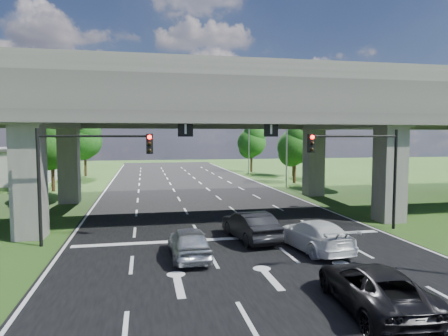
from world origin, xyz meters
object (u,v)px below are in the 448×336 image
object	(u,v)px
car_silver	(189,242)
car_white	(314,235)
car_trailing	(374,287)
signal_left	(84,164)
streetlight_beyond	(246,135)
signal_right	(363,160)
car_dark	(250,226)
streetlight_far	(283,134)

from	to	relation	value
car_silver	car_white	size ratio (longest dim) A/B	0.84
car_trailing	signal_left	bearing A→B (deg)	-39.37
car_trailing	streetlight_beyond	bearing A→B (deg)	-94.38
signal_left	streetlight_beyond	xyz separation A→B (m)	(17.92, 36.06, 1.66)
signal_right	car_trailing	size ratio (longest dim) A/B	1.18
signal_left	car_dark	world-z (taller)	signal_left
streetlight_beyond	car_dark	world-z (taller)	streetlight_beyond
streetlight_far	car_trailing	bearing A→B (deg)	-104.36
streetlight_far	car_white	xyz separation A→B (m)	(-6.80, -23.40, -5.09)
signal_left	streetlight_far	xyz separation A→B (m)	(17.92, 20.06, 1.66)
signal_right	streetlight_far	bearing A→B (deg)	83.53
car_silver	car_dark	bearing A→B (deg)	-146.16
car_white	signal_left	bearing A→B (deg)	-24.27
car_white	car_dark	bearing A→B (deg)	-50.67
car_dark	streetlight_beyond	bearing A→B (deg)	-111.72
streetlight_beyond	car_dark	distance (m)	38.50
streetlight_beyond	car_white	distance (m)	40.31
streetlight_beyond	car_trailing	xyz separation A→B (m)	(-7.70, -46.09, -5.11)
signal_right	car_silver	size ratio (longest dim) A/B	1.42
signal_right	car_white	distance (m)	6.59
signal_right	signal_left	xyz separation A→B (m)	(-15.65, 0.00, 0.00)
car_dark	car_trailing	xyz separation A→B (m)	(1.66, -9.09, -0.07)
signal_left	car_trailing	bearing A→B (deg)	-44.47
streetlight_beyond	car_white	bearing A→B (deg)	-99.79
streetlight_beyond	car_trailing	world-z (taller)	streetlight_beyond
car_silver	car_trailing	bearing A→B (deg)	127.20
streetlight_far	signal_right	bearing A→B (deg)	-96.47
signal_right	streetlight_far	size ratio (longest dim) A/B	0.60
signal_left	streetlight_far	distance (m)	26.95
streetlight_far	car_white	bearing A→B (deg)	-106.20
signal_left	car_white	size ratio (longest dim) A/B	1.19
car_trailing	streetlight_far	bearing A→B (deg)	-99.25
car_dark	car_trailing	bearing A→B (deg)	92.86
signal_right	car_trailing	distance (m)	11.92
car_silver	car_white	distance (m)	6.13
signal_right	car_white	world-z (taller)	signal_right
car_white	car_trailing	xyz separation A→B (m)	(-0.90, -6.69, -0.02)
streetlight_far	streetlight_beyond	size ratio (longest dim) A/B	1.00
streetlight_far	streetlight_beyond	world-z (taller)	same
car_silver	car_dark	world-z (taller)	car_dark
car_dark	car_white	xyz separation A→B (m)	(2.56, -2.40, -0.05)
car_dark	car_trailing	distance (m)	9.24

